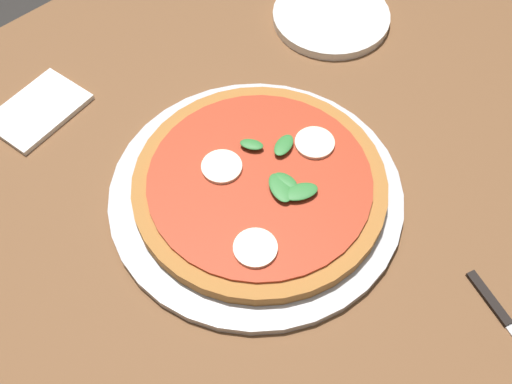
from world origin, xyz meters
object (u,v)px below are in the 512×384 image
Objects in this scene: pizza at (260,184)px; knife at (506,322)px; plate_white at (331,17)px; napkin at (38,110)px; dining_table at (199,255)px; serving_tray at (256,194)px.

knife is (0.08, -0.32, -0.02)m from pizza.
plate_white is 1.03× the size of knife.
pizza reaches higher than napkin.
plate_white is at bearing 18.44° from dining_table.
napkin reaches higher than dining_table.
napkin is (-0.44, 0.15, -0.00)m from plate_white.
plate_white reaches higher than knife.
serving_tray is at bearing 105.57° from knife.
serving_tray is 2.10× the size of knife.
serving_tray is 0.33m from knife.
dining_table is 0.15m from pizza.
knife is at bearing -75.34° from pizza.
plate_white reaches higher than dining_table.
dining_table is at bearing -80.49° from napkin.
napkin is 0.73× the size of knife.
pizza is at bearing -67.39° from napkin.
serving_tray is 0.36m from plate_white.
knife reaches higher than dining_table.
serving_tray is 0.34m from napkin.
napkin is 0.67m from knife.
pizza is 1.74× the size of plate_white.
plate_white is at bearing -18.80° from napkin.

